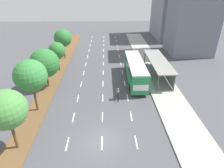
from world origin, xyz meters
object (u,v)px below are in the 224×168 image
(bus_shelter, at_px, (159,67))
(median_tree_third, at_px, (45,63))
(cyclist, at_px, (118,94))
(bus, at_px, (135,69))
(median_tree_second, at_px, (31,76))
(median_tree_fourth, at_px, (57,51))
(median_tree_nearest, at_px, (6,110))
(median_tree_fifth, at_px, (63,38))

(bus_shelter, height_order, median_tree_third, median_tree_third)
(cyclist, bearing_deg, median_tree_third, 159.43)
(bus, distance_m, median_tree_second, 15.97)
(bus, xyz_separation_m, median_tree_second, (-13.46, -8.13, 2.78))
(bus_shelter, height_order, cyclist, bus_shelter)
(median_tree_second, bearing_deg, median_tree_third, 92.42)
(bus_shelter, xyz_separation_m, bus, (-4.28, -1.28, 0.20))
(median_tree_third, height_order, median_tree_fourth, median_tree_third)
(median_tree_nearest, height_order, median_tree_fifth, median_tree_nearest)
(bus_shelter, distance_m, bus, 4.47)
(median_tree_fifth, bearing_deg, cyclist, -58.11)
(cyclist, bearing_deg, median_tree_fifth, 121.89)
(cyclist, xyz_separation_m, median_tree_fifth, (-10.31, 16.57, 3.63))
(median_tree_third, bearing_deg, bus_shelter, 9.82)
(bus_shelter, distance_m, median_tree_fourth, 18.00)
(bus, height_order, median_tree_third, median_tree_third)
(bus, height_order, median_tree_second, median_tree_second)
(bus, relative_size, median_tree_fifth, 1.85)
(median_tree_nearest, bearing_deg, median_tree_second, 89.70)
(bus, height_order, median_tree_nearest, median_tree_nearest)
(cyclist, distance_m, median_tree_third, 11.76)
(bus, distance_m, median_tree_third, 13.98)
(median_tree_fourth, bearing_deg, median_tree_third, -93.65)
(median_tree_second, height_order, median_tree_fifth, median_tree_second)
(bus, relative_size, cyclist, 6.20)
(median_tree_nearest, distance_m, median_tree_fifth, 25.18)
(bus, relative_size, median_tree_fourth, 2.18)
(bus_shelter, distance_m, cyclist, 10.31)
(median_tree_fourth, bearing_deg, median_tree_fifth, 90.97)
(median_tree_nearest, relative_size, median_tree_third, 1.05)
(median_tree_second, xyz_separation_m, median_tree_fifth, (0.03, 18.88, -0.43))
(median_tree_nearest, xyz_separation_m, median_tree_third, (-0.23, 12.59, -0.63))
(median_tree_third, bearing_deg, cyclist, -20.57)
(median_tree_nearest, bearing_deg, median_tree_fourth, 89.49)
(cyclist, bearing_deg, bus_shelter, 43.78)
(bus, xyz_separation_m, cyclist, (-3.13, -5.82, -1.28))
(cyclist, height_order, median_tree_third, median_tree_third)
(median_tree_third, bearing_deg, median_tree_nearest, -88.94)
(median_tree_fourth, bearing_deg, bus, -18.49)
(median_tree_second, bearing_deg, median_tree_nearest, -90.30)
(bus, distance_m, median_tree_fourth, 14.16)
(cyclist, height_order, median_tree_second, median_tree_second)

